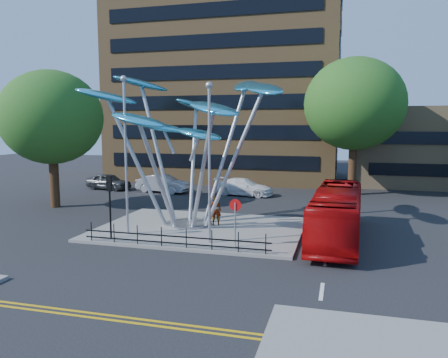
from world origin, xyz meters
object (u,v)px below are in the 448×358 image
(parked_car_left, at_px, (109,182))
(parked_car_mid, at_px, (163,184))
(tree_left, at_px, (51,118))
(parked_car_right, at_px, (244,187))
(red_bus, at_px, (337,214))
(pedestrian, at_px, (216,210))
(leaf_sculpture, at_px, (186,115))
(street_lamp_right, at_px, (209,148))
(no_entry_sign_island, at_px, (235,215))
(tree_right, at_px, (355,104))
(traffic_light_island, at_px, (110,193))
(street_lamp_left, at_px, (125,142))

(parked_car_left, xyz_separation_m, parked_car_mid, (5.83, -0.36, 0.05))
(tree_left, relative_size, parked_car_mid, 2.06)
(parked_car_right, bearing_deg, red_bus, -141.55)
(pedestrian, bearing_deg, leaf_sculpture, -4.72)
(leaf_sculpture, relative_size, street_lamp_right, 1.53)
(street_lamp_right, bearing_deg, no_entry_sign_island, -17.87)
(tree_left, distance_m, pedestrian, 15.17)
(no_entry_sign_island, height_order, parked_car_right, no_entry_sign_island)
(tree_right, bearing_deg, parked_car_left, -172.86)
(pedestrian, distance_m, parked_car_left, 18.91)
(tree_left, height_order, red_bus, tree_left)
(pedestrian, distance_m, parked_car_right, 12.25)
(traffic_light_island, distance_m, parked_car_right, 17.13)
(red_bus, relative_size, parked_car_left, 2.29)
(tree_left, height_order, traffic_light_island, tree_left)
(tree_right, relative_size, red_bus, 1.17)
(tree_left, relative_size, leaf_sculpture, 0.81)
(tree_right, xyz_separation_m, parked_car_right, (-9.25, -2.89, -7.28))
(street_lamp_left, xyz_separation_m, no_entry_sign_island, (6.50, -0.98, -3.54))
(parked_car_right, bearing_deg, street_lamp_right, -166.97)
(tree_left, xyz_separation_m, street_lamp_left, (9.50, -6.50, -1.44))
(tree_right, relative_size, tree_left, 1.17)
(traffic_light_island, distance_m, parked_car_mid, 16.85)
(street_lamp_left, bearing_deg, street_lamp_right, -5.71)
(parked_car_left, relative_size, parked_car_right, 0.87)
(tree_right, relative_size, parked_car_left, 2.67)
(leaf_sculpture, height_order, parked_car_mid, leaf_sculpture)
(tree_right, relative_size, traffic_light_island, 3.54)
(tree_left, xyz_separation_m, street_lamp_right, (14.50, -7.00, -1.70))
(street_lamp_right, height_order, parked_car_right, street_lamp_right)
(no_entry_sign_island, bearing_deg, street_lamp_left, 171.39)
(parked_car_mid, bearing_deg, tree_right, -71.17)
(leaf_sculpture, xyz_separation_m, pedestrian, (1.77, 0.21, -5.81))
(tree_right, height_order, tree_left, tree_right)
(tree_left, relative_size, street_lamp_left, 1.17)
(no_entry_sign_island, bearing_deg, traffic_light_island, -179.87)
(tree_right, bearing_deg, no_entry_sign_island, -107.12)
(parked_car_left, bearing_deg, traffic_light_island, -140.20)
(tree_left, distance_m, red_bus, 21.98)
(traffic_light_island, bearing_deg, street_lamp_left, 63.43)
(street_lamp_right, bearing_deg, parked_car_left, 133.25)
(parked_car_right, bearing_deg, pedestrian, -168.73)
(leaf_sculpture, bearing_deg, traffic_light_island, -125.04)
(no_entry_sign_island, height_order, pedestrian, no_entry_sign_island)
(street_lamp_left, height_order, parked_car_left, street_lamp_left)
(leaf_sculpture, distance_m, street_lamp_left, 4.28)
(parked_car_left, bearing_deg, no_entry_sign_island, -125.31)
(tree_right, bearing_deg, parked_car_right, -162.62)
(tree_left, distance_m, street_lamp_left, 11.60)
(street_lamp_left, height_order, street_lamp_right, street_lamp_left)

